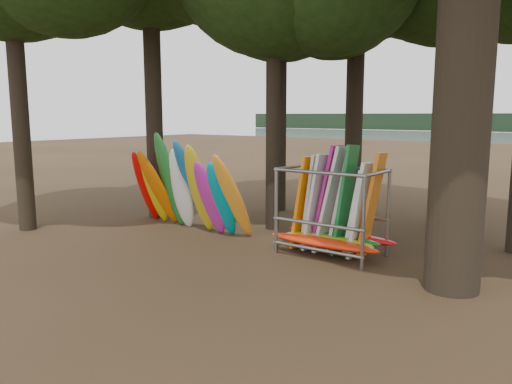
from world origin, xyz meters
The scene contains 3 objects.
ground centered at (0.00, 0.00, 0.00)m, with size 120.00×120.00×0.00m, color #47331E.
kayak_row centered at (-3.11, 1.03, 1.31)m, with size 4.70×2.04×3.23m.
storage_rack centered at (1.88, 1.34, 1.07)m, with size 3.21×1.54×2.90m.
Camera 1 is at (7.87, -10.04, 3.62)m, focal length 35.00 mm.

